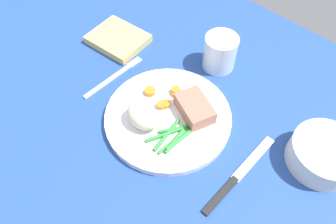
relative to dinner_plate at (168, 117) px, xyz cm
name	(u,v)px	position (x,y,z in cm)	size (l,w,h in cm)	color
dining_table	(157,111)	(-3.66, 0.51, -1.80)	(120.00, 90.00, 2.00)	#234793
dinner_plate	(168,117)	(0.00, 0.00, 0.00)	(25.80, 25.80, 1.60)	white
meat_portion	(195,108)	(3.48, 4.06, 2.37)	(8.23, 5.39, 3.14)	#A86B56
mashed_potatoes	(143,116)	(-2.32, -4.64, 3.04)	(7.24, 5.29, 4.48)	beige
carrot_slices	(165,96)	(-3.59, 2.96, 1.30)	(6.81, 6.54, 1.14)	orange
green_beans	(173,137)	(4.40, -3.22, 1.16)	(5.46, 8.84, 0.82)	#2D8C38
fork	(113,77)	(-16.93, -0.26, -0.60)	(1.44, 16.60, 0.40)	silver
knife	(238,176)	(18.02, -0.29, -0.60)	(1.70, 20.50, 0.64)	black
water_glass	(220,54)	(-2.29, 19.38, 2.68)	(7.50, 7.50, 8.02)	silver
salad_bowl	(324,153)	(27.17, 12.80, 2.02)	(12.74, 12.74, 5.00)	silver
napkin	(118,39)	(-25.22, 8.52, 0.14)	(13.15, 10.83, 1.89)	#DBBC6B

